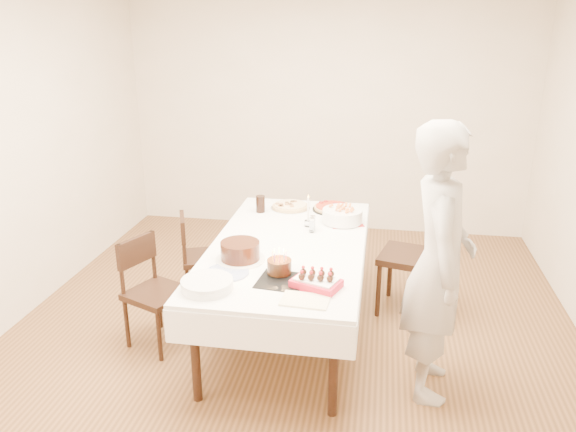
% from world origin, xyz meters
% --- Properties ---
extents(floor, '(5.00, 5.00, 0.00)m').
position_xyz_m(floor, '(0.00, 0.00, 0.00)').
color(floor, '#53351C').
rests_on(floor, ground).
extents(wall_back, '(4.50, 0.04, 2.70)m').
position_xyz_m(wall_back, '(0.00, 2.50, 1.35)').
color(wall_back, beige).
rests_on(wall_back, floor).
extents(wall_front, '(4.50, 0.04, 2.70)m').
position_xyz_m(wall_front, '(0.00, -2.50, 1.35)').
color(wall_front, beige).
rests_on(wall_front, floor).
extents(wall_left, '(0.04, 5.00, 2.70)m').
position_xyz_m(wall_left, '(-2.25, 0.00, 1.35)').
color(wall_left, beige).
rests_on(wall_left, floor).
extents(dining_table, '(1.77, 2.39, 0.75)m').
position_xyz_m(dining_table, '(-0.04, 0.07, 0.38)').
color(dining_table, white).
rests_on(dining_table, floor).
extents(chair_right_savory, '(0.61, 0.61, 0.99)m').
position_xyz_m(chair_right_savory, '(0.90, 0.58, 0.49)').
color(chair_right_savory, black).
rests_on(chair_right_savory, floor).
extents(chair_left_savory, '(0.53, 0.53, 0.80)m').
position_xyz_m(chair_left_savory, '(-0.84, 0.49, 0.40)').
color(chair_left_savory, black).
rests_on(chair_left_savory, floor).
extents(chair_left_dessert, '(0.56, 0.56, 0.84)m').
position_xyz_m(chair_left_dessert, '(-0.97, -0.27, 0.42)').
color(chair_left_dessert, black).
rests_on(chair_left_dessert, floor).
extents(person, '(0.45, 0.67, 1.81)m').
position_xyz_m(person, '(1.01, -0.46, 0.91)').
color(person, '#A5A09C').
rests_on(person, floor).
extents(pizza_white, '(0.42, 0.42, 0.04)m').
position_xyz_m(pizza_white, '(-0.15, 0.88, 0.77)').
color(pizza_white, beige).
rests_on(pizza_white, dining_table).
extents(pizza_pepperoni, '(0.46, 0.46, 0.04)m').
position_xyz_m(pizza_pepperoni, '(0.22, 0.91, 0.77)').
color(pizza_pepperoni, red).
rests_on(pizza_pepperoni, dining_table).
extents(red_placemat, '(0.34, 0.34, 0.01)m').
position_xyz_m(red_placemat, '(0.35, 0.61, 0.75)').
color(red_placemat, '#B21E1E').
rests_on(red_placemat, dining_table).
extents(pasta_bowl, '(0.36, 0.36, 0.11)m').
position_xyz_m(pasta_bowl, '(0.33, 0.60, 0.81)').
color(pasta_bowl, white).
rests_on(pasta_bowl, dining_table).
extents(taper_candle, '(0.06, 0.06, 0.27)m').
position_xyz_m(taper_candle, '(0.06, 0.47, 0.89)').
color(taper_candle, white).
rests_on(taper_candle, dining_table).
extents(shaker_pair, '(0.13, 0.13, 0.12)m').
position_xyz_m(shaker_pair, '(0.11, 0.34, 0.81)').
color(shaker_pair, white).
rests_on(shaker_pair, dining_table).
extents(cola_glass, '(0.08, 0.08, 0.15)m').
position_xyz_m(cola_glass, '(-0.40, 0.75, 0.82)').
color(cola_glass, black).
rests_on(cola_glass, dining_table).
extents(layer_cake, '(0.43, 0.43, 0.14)m').
position_xyz_m(layer_cake, '(-0.32, -0.28, 0.82)').
color(layer_cake, black).
rests_on(layer_cake, dining_table).
extents(cake_board, '(0.32, 0.32, 0.01)m').
position_xyz_m(cake_board, '(0.02, -0.56, 0.75)').
color(cake_board, black).
rests_on(cake_board, dining_table).
extents(birthday_cake, '(0.17, 0.17, 0.16)m').
position_xyz_m(birthday_cake, '(-0.01, -0.46, 0.84)').
color(birthday_cake, '#3C2310').
rests_on(birthday_cake, dining_table).
extents(strawberry_box, '(0.35, 0.29, 0.07)m').
position_xyz_m(strawberry_box, '(0.26, -0.61, 0.79)').
color(strawberry_box, red).
rests_on(strawberry_box, dining_table).
extents(box_lid, '(0.30, 0.21, 0.02)m').
position_xyz_m(box_lid, '(0.21, -0.80, 0.75)').
color(box_lid, beige).
rests_on(box_lid, dining_table).
extents(plate_stack, '(0.38, 0.38, 0.07)m').
position_xyz_m(plate_stack, '(-0.41, -0.75, 0.78)').
color(plate_stack, white).
rests_on(plate_stack, dining_table).
extents(china_plate, '(0.32, 0.32, 0.01)m').
position_xyz_m(china_plate, '(-0.35, -0.50, 0.76)').
color(china_plate, white).
rests_on(china_plate, dining_table).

